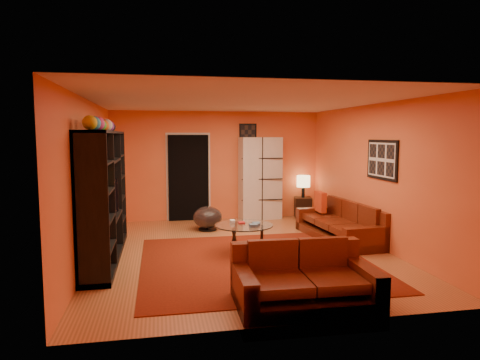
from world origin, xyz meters
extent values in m
plane|color=#9C5930|center=(0.00, 0.00, 0.00)|extent=(6.00, 6.00, 0.00)
plane|color=white|center=(0.00, 0.00, 2.60)|extent=(6.00, 6.00, 0.00)
plane|color=orange|center=(0.00, 3.00, 1.30)|extent=(6.00, 0.00, 6.00)
plane|color=orange|center=(0.00, -3.00, 1.30)|extent=(6.00, 0.00, 6.00)
plane|color=orange|center=(-2.50, 0.00, 1.30)|extent=(0.00, 6.00, 6.00)
plane|color=orange|center=(2.50, 0.00, 1.30)|extent=(0.00, 6.00, 6.00)
cube|color=#5A160A|center=(0.10, -0.70, 0.01)|extent=(3.60, 3.60, 0.01)
cube|color=black|center=(-0.70, 2.96, 1.02)|extent=(0.95, 0.10, 2.04)
cube|color=black|center=(2.48, -0.30, 1.60)|extent=(0.03, 1.00, 0.70)
cube|color=black|center=(0.75, 2.98, 2.05)|extent=(0.42, 0.03, 0.52)
cube|color=black|center=(-2.27, 0.00, 1.05)|extent=(0.45, 3.00, 2.10)
imported|color=black|center=(-2.23, -0.08, 1.01)|extent=(1.00, 0.13, 0.58)
cube|color=#4D160A|center=(2.05, 0.47, 0.16)|extent=(1.07, 2.29, 0.32)
cube|color=#4D160A|center=(2.42, 0.49, 0.42)|extent=(0.33, 2.24, 0.85)
cube|color=#4D160A|center=(2.12, -0.56, 0.31)|extent=(0.92, 0.24, 0.62)
cube|color=#4D160A|center=(1.98, 1.49, 0.31)|extent=(0.92, 0.24, 0.62)
cube|color=#4D160A|center=(2.05, -0.16, 0.47)|extent=(0.73, 0.65, 0.12)
cube|color=#4D160A|center=(2.01, 0.46, 0.47)|extent=(0.73, 0.65, 0.12)
cube|color=#4D160A|center=(1.97, 1.09, 0.47)|extent=(0.73, 0.65, 0.12)
cube|color=#4D160A|center=(0.30, -2.50, 0.16)|extent=(1.69, 1.04, 0.32)
cube|color=#4D160A|center=(0.31, -2.09, 0.42)|extent=(1.67, 0.23, 0.85)
cube|color=#4D160A|center=(1.04, -2.52, 0.31)|extent=(0.21, 1.00, 0.62)
cube|color=#4D160A|center=(-0.45, -2.48, 0.31)|extent=(0.21, 1.00, 0.62)
cube|color=#4D160A|center=(0.62, -2.55, 0.47)|extent=(0.65, 0.80, 0.12)
cube|color=#4D160A|center=(-0.03, -2.53, 0.47)|extent=(0.65, 0.80, 0.12)
cube|color=red|center=(1.95, 1.23, 0.63)|extent=(0.12, 0.42, 0.42)
cylinder|color=silver|center=(0.02, -0.17, 0.50)|extent=(1.00, 1.00, 0.02)
cylinder|color=black|center=(0.32, -0.21, 0.25)|extent=(0.05, 0.05, 0.48)
cylinder|color=black|center=(-0.10, 0.12, 0.25)|extent=(0.05, 0.05, 0.48)
cylinder|color=black|center=(-0.17, -0.42, 0.25)|extent=(0.05, 0.05, 0.48)
cube|color=silver|center=(1.02, 2.80, 0.99)|extent=(1.03, 0.53, 1.98)
cylinder|color=black|center=(-0.39, 1.77, 0.02)|extent=(0.44, 0.44, 0.03)
cylinder|color=black|center=(-0.39, 1.77, 0.10)|extent=(0.06, 0.06, 0.15)
ellipsoid|color=#453C3E|center=(-0.39, 1.77, 0.28)|extent=(0.62, 0.62, 0.47)
cube|color=black|center=(2.10, 2.75, 0.25)|extent=(0.47, 0.47, 0.50)
cylinder|color=black|center=(2.10, 2.75, 0.63)|extent=(0.08, 0.08, 0.26)
cylinder|color=#EFD083|center=(2.10, 2.75, 0.90)|extent=(0.33, 0.33, 0.28)
camera|label=1|loc=(-1.40, -7.22, 2.03)|focal=32.00mm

